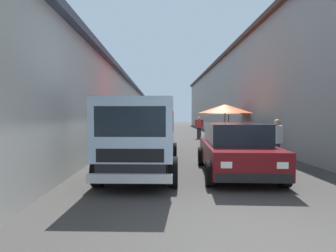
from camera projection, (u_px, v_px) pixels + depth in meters
name	position (u px, v px, depth m)	size (l,w,h in m)	color
ground	(182.00, 142.00, 16.50)	(90.00, 90.00, 0.00)	#3D3A38
building_left_whitewash	(75.00, 108.00, 18.45)	(49.80, 7.50, 4.36)	beige
building_right_concrete	(281.00, 93.00, 18.80)	(49.80, 7.50, 6.49)	gray
fruit_stall_near_right	(225.00, 113.00, 12.76)	(2.62, 2.62, 2.27)	#9E9EA3
fruit_stall_mid_lane	(147.00, 114.00, 11.67)	(2.67, 2.67, 2.18)	#9E9EA3
fruit_stall_far_right	(228.00, 114.00, 15.60)	(2.52, 2.52, 2.28)	#9E9EA3
hatchback_car	(235.00, 148.00, 7.56)	(4.03, 2.16, 1.45)	#600F14
delivery_truck	(139.00, 140.00, 6.85)	(5.00, 2.17, 2.08)	black
vendor_by_crates	(199.00, 126.00, 18.86)	(0.37, 0.57, 1.54)	#232328
vendor_in_shade	(277.00, 140.00, 8.58)	(0.44, 0.51, 1.55)	navy
parked_scooter	(151.00, 134.00, 17.15)	(1.69, 0.35, 1.14)	black
plastic_stool	(250.00, 150.00, 10.20)	(0.30, 0.30, 0.43)	#194CB2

